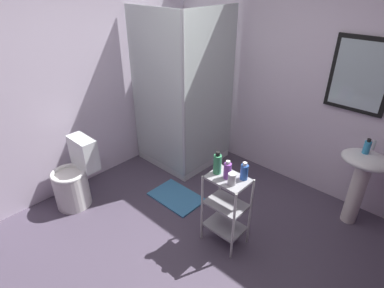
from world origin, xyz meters
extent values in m
cube|color=#4D4355|center=(0.00, 0.00, -0.01)|extent=(4.20, 4.20, 0.02)
cube|color=silver|center=(0.00, 1.85, 1.25)|extent=(4.20, 0.10, 2.50)
cube|color=black|center=(0.57, 1.78, 1.44)|extent=(0.56, 0.03, 0.72)
cube|color=silver|center=(0.57, 1.76, 1.44)|extent=(0.48, 0.01, 0.64)
cube|color=silver|center=(-1.85, 0.00, 1.25)|extent=(0.10, 4.20, 2.50)
cube|color=white|center=(-1.31, 1.27, 0.05)|extent=(0.90, 0.90, 0.10)
cube|color=silver|center=(-1.31, 0.82, 1.05)|extent=(0.90, 0.02, 1.90)
cube|color=silver|center=(-0.86, 1.27, 1.05)|extent=(0.02, 0.90, 1.90)
cylinder|color=silver|center=(-0.86, 0.82, 1.05)|extent=(0.04, 0.04, 1.90)
cylinder|color=silver|center=(-1.31, 1.27, 0.10)|extent=(0.08, 0.08, 0.00)
cylinder|color=white|center=(0.88, 1.52, 0.34)|extent=(0.15, 0.15, 0.68)
ellipsoid|color=white|center=(0.88, 1.52, 0.75)|extent=(0.46, 0.37, 0.13)
cylinder|color=silver|center=(0.88, 1.64, 0.86)|extent=(0.03, 0.03, 0.10)
cylinder|color=white|center=(-1.48, -0.33, 0.20)|extent=(0.37, 0.37, 0.40)
torus|color=white|center=(-1.48, -0.33, 0.42)|extent=(0.37, 0.37, 0.04)
cube|color=white|center=(-1.48, -0.11, 0.58)|extent=(0.35, 0.17, 0.36)
cylinder|color=silver|center=(-0.09, 0.27, 0.37)|extent=(0.02, 0.02, 0.74)
cylinder|color=silver|center=(0.27, 0.27, 0.37)|extent=(0.02, 0.02, 0.74)
cylinder|color=silver|center=(-0.09, 0.53, 0.37)|extent=(0.02, 0.02, 0.74)
cylinder|color=silver|center=(0.27, 0.53, 0.37)|extent=(0.02, 0.02, 0.74)
cube|color=#99999E|center=(0.09, 0.40, 0.18)|extent=(0.36, 0.26, 0.02)
cube|color=#99999E|center=(0.09, 0.40, 0.45)|extent=(0.36, 0.26, 0.02)
cube|color=#99999E|center=(0.09, 0.40, 0.73)|extent=(0.36, 0.26, 0.02)
cylinder|color=#389ED1|center=(0.85, 1.52, 0.87)|extent=(0.06, 0.06, 0.12)
cylinder|color=black|center=(0.85, 1.52, 0.95)|extent=(0.03, 0.03, 0.03)
cylinder|color=#3C9D65|center=(-0.03, 0.39, 0.83)|extent=(0.07, 0.07, 0.18)
cylinder|color=black|center=(-0.03, 0.39, 0.94)|extent=(0.04, 0.04, 0.04)
cylinder|color=purple|center=(0.08, 0.39, 0.81)|extent=(0.07, 0.07, 0.14)
cylinder|color=silver|center=(0.08, 0.39, 0.90)|extent=(0.04, 0.04, 0.03)
cylinder|color=#2856AE|center=(0.20, 0.48, 0.81)|extent=(0.07, 0.07, 0.14)
cylinder|color=white|center=(0.20, 0.48, 0.89)|extent=(0.04, 0.04, 0.03)
cylinder|color=silver|center=(0.17, 0.35, 0.79)|extent=(0.07, 0.07, 0.11)
cube|color=teal|center=(-0.71, 0.54, 0.01)|extent=(0.60, 0.40, 0.02)
camera|label=1|loc=(1.36, -1.42, 2.30)|focal=28.88mm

